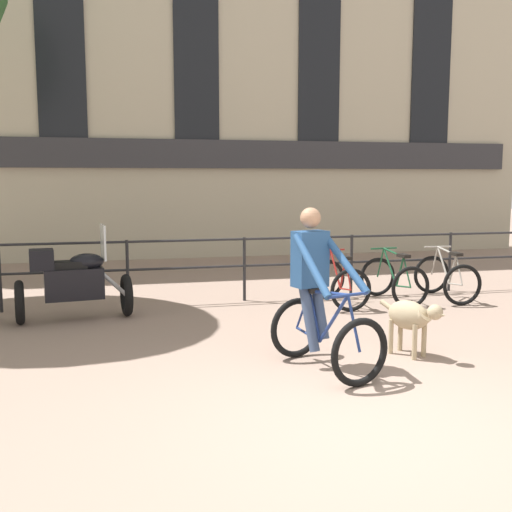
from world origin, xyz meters
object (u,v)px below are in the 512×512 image
at_px(cyclist_with_bike, 319,297).
at_px(dog, 411,317).
at_px(parked_motorcycle, 73,281).
at_px(parked_bicycle_near_lamp, 338,282).
at_px(parked_bicycle_mid_left, 393,280).
at_px(parked_bicycle_mid_right, 446,278).

bearing_deg(cyclist_with_bike, dog, -8.84).
xyz_separation_m(cyclist_with_bike, parked_motorcycle, (-2.67, 2.82, -0.20)).
distance_m(dog, parked_bicycle_near_lamp, 2.81).
xyz_separation_m(dog, parked_motorcycle, (-3.82, 2.67, 0.11)).
distance_m(cyclist_with_bike, parked_bicycle_near_lamp, 3.28).
distance_m(cyclist_with_bike, dog, 1.20).
xyz_separation_m(dog, parked_bicycle_near_lamp, (0.21, 2.80, -0.10)).
height_order(cyclist_with_bike, dog, cyclist_with_bike).
bearing_deg(parked_bicycle_near_lamp, parked_motorcycle, 1.01).
distance_m(parked_bicycle_mid_left, parked_bicycle_mid_right, 0.96).
xyz_separation_m(parked_motorcycle, parked_bicycle_mid_right, (5.95, 0.13, -0.20)).
relative_size(dog, parked_motorcycle, 0.49).
relative_size(dog, parked_bicycle_mid_left, 0.69).
relative_size(cyclist_with_bike, dog, 2.13).
distance_m(parked_bicycle_near_lamp, parked_bicycle_mid_right, 1.92).
height_order(cyclist_with_bike, parked_bicycle_near_lamp, cyclist_with_bike).
distance_m(cyclist_with_bike, parked_bicycle_mid_right, 4.43).
xyz_separation_m(cyclist_with_bike, parked_bicycle_mid_left, (2.32, 2.95, -0.41)).
xyz_separation_m(parked_motorcycle, parked_bicycle_near_lamp, (4.03, 0.13, -0.20)).
relative_size(parked_motorcycle, parked_bicycle_mid_left, 1.43).
distance_m(parked_motorcycle, parked_bicycle_mid_right, 5.95).
xyz_separation_m(dog, parked_bicycle_mid_left, (1.17, 2.80, -0.10)).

